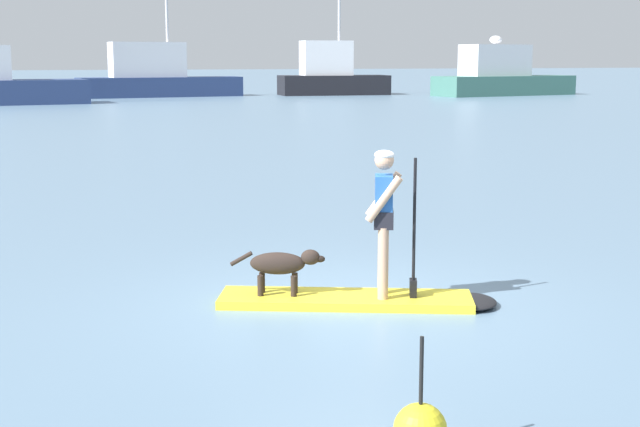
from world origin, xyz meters
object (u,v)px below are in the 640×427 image
paddleboard (365,300)px  dog (282,264)px  moored_boat_starboard (331,75)px  person_paddler (385,213)px  moored_boat_far_port (501,77)px  moored_boat_center (156,76)px

paddleboard → dog: 1.05m
dog → moored_boat_starboard: bearing=71.5°
paddleboard → person_paddler: 1.05m
dog → moored_boat_far_port: (30.56, 51.53, 0.93)m
moored_boat_starboard → moored_boat_far_port: size_ratio=0.98×
moored_boat_center → moored_boat_far_port: 25.39m
moored_boat_starboard → paddleboard: bearing=-107.5°
person_paddler → moored_boat_far_port: (29.45, 51.94, 0.31)m
dog → moored_boat_far_port: moored_boat_far_port is taller
dog → moored_boat_far_port: size_ratio=0.09×
moored_boat_center → moored_boat_starboard: moored_boat_starboard is taller
moored_boat_center → moored_boat_far_port: (24.92, -4.90, -0.06)m
dog → moored_boat_starboard: 59.09m
dog → moored_boat_center: bearing=84.3°
paddleboard → person_paddler: size_ratio=1.92×
person_paddler → dog: (-1.11, 0.42, -0.62)m
person_paddler → dog: person_paddler is taller
person_paddler → moored_boat_far_port: moored_boat_far_port is taller
dog → moored_boat_starboard: size_ratio=0.09×
paddleboard → dog: dog is taller
moored_boat_far_port → moored_boat_center: bearing=168.9°
paddleboard → person_paddler: (0.21, -0.08, 1.03)m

